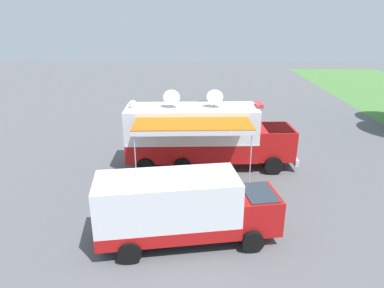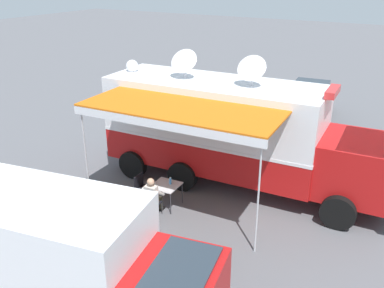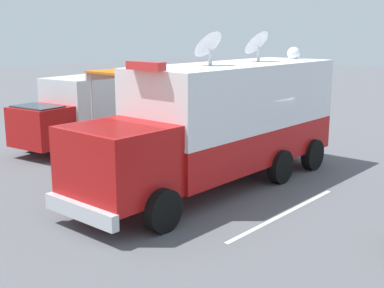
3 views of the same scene
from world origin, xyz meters
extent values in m
plane|color=#5B5B60|center=(0.00, 0.00, 0.00)|extent=(100.00, 100.00, 0.00)
cube|color=silver|center=(-2.81, 1.51, 0.00)|extent=(0.36, 4.80, 0.01)
cube|color=#B71414|center=(0.00, 0.00, 1.15)|extent=(2.85, 7.31, 1.10)
cube|color=white|center=(0.00, 0.00, 2.55)|extent=(2.85, 7.31, 1.70)
cube|color=white|center=(0.00, 0.00, 1.70)|extent=(2.87, 7.34, 0.10)
cube|color=#B71414|center=(-0.23, 4.64, 1.45)|extent=(2.40, 2.21, 1.70)
cube|color=#28333D|center=(-0.24, 4.84, 1.95)|extent=(2.22, 1.57, 0.70)
cylinder|color=black|center=(-1.47, 4.38, 0.50)|extent=(0.35, 1.01, 1.00)
cylinder|color=black|center=(1.03, 4.51, 0.50)|extent=(0.35, 1.01, 1.00)
cylinder|color=black|center=(-1.22, -0.60, 0.50)|extent=(0.35, 1.01, 1.00)
cylinder|color=black|center=(1.28, -0.48, 0.50)|extent=(0.35, 1.01, 1.00)
cylinder|color=black|center=(-1.12, -2.58, 0.50)|extent=(0.35, 1.01, 1.00)
cylinder|color=black|center=(1.37, -2.46, 0.50)|extent=(0.35, 1.01, 1.00)
cube|color=white|center=(0.00, 0.00, 3.45)|extent=(2.85, 7.31, 0.10)
cube|color=red|center=(-0.18, 3.70, 3.62)|extent=(1.11, 0.33, 0.20)
cylinder|color=silver|center=(0.05, -1.08, 3.73)|extent=(0.10, 0.10, 0.45)
cone|color=silver|center=(0.20, -1.07, 4.13)|extent=(0.76, 0.93, 0.81)
cylinder|color=silver|center=(-0.06, 1.26, 3.73)|extent=(0.10, 0.10, 0.45)
cone|color=silver|center=(0.09, 1.27, 4.13)|extent=(0.76, 0.93, 0.81)
sphere|color=white|center=(0.16, -3.20, 3.68)|extent=(0.44, 0.44, 0.44)
cube|color=orange|center=(2.35, 0.12, 3.25)|extent=(2.48, 5.86, 0.06)
cube|color=white|center=(3.41, 0.17, 3.11)|extent=(0.36, 5.76, 0.24)
cylinder|color=silver|center=(3.21, 2.89, 1.63)|extent=(0.05, 0.05, 3.25)
cylinder|color=silver|center=(3.48, -2.56, 1.63)|extent=(0.05, 0.05, 3.25)
cube|color=silver|center=(2.43, -0.38, 0.71)|extent=(0.84, 0.84, 0.03)
cylinder|color=#333338|center=(2.04, -0.03, 0.35)|extent=(0.03, 0.03, 0.70)
cylinder|color=#333338|center=(2.78, 0.01, 0.35)|extent=(0.03, 0.03, 0.70)
cylinder|color=#333338|center=(2.08, -0.77, 0.35)|extent=(0.03, 0.03, 0.70)
cylinder|color=#333338|center=(2.81, -0.73, 0.35)|extent=(0.03, 0.03, 0.70)
cylinder|color=#4C99D8|center=(2.30, -0.30, 0.83)|extent=(0.07, 0.07, 0.20)
cylinder|color=white|center=(2.30, -0.30, 0.94)|extent=(0.04, 0.04, 0.02)
cube|color=black|center=(3.13, -0.44, 0.42)|extent=(0.50, 0.50, 0.04)
cube|color=black|center=(3.35, -0.43, 0.65)|extent=(0.06, 0.48, 0.44)
cylinder|color=#333338|center=(2.92, -0.67, 0.21)|extent=(0.02, 0.02, 0.42)
cylinder|color=#333338|center=(2.90, -0.23, 0.21)|extent=(0.02, 0.02, 0.42)
cylinder|color=#333338|center=(3.36, -0.65, 0.21)|extent=(0.02, 0.02, 0.42)
cylinder|color=#333338|center=(3.34, -0.21, 0.21)|extent=(0.02, 0.02, 0.42)
cube|color=black|center=(2.51, -1.13, 0.42)|extent=(0.50, 0.50, 0.04)
cube|color=black|center=(2.52, -1.35, 0.65)|extent=(0.48, 0.06, 0.44)
cylinder|color=#333338|center=(2.28, -0.92, 0.21)|extent=(0.02, 0.02, 0.42)
cylinder|color=#333338|center=(2.72, -0.90, 0.21)|extent=(0.02, 0.02, 0.42)
cylinder|color=#333338|center=(2.30, -1.36, 0.21)|extent=(0.02, 0.02, 0.42)
cylinder|color=#333338|center=(2.74, -1.34, 0.21)|extent=(0.02, 0.02, 0.42)
cube|color=silver|center=(3.13, -0.44, 0.72)|extent=(0.26, 0.37, 0.56)
sphere|color=tan|center=(3.13, -0.44, 1.14)|extent=(0.22, 0.22, 0.22)
cylinder|color=silver|center=(3.02, -0.68, 0.76)|extent=(0.43, 0.11, 0.34)
cylinder|color=silver|center=(3.00, -0.22, 0.76)|extent=(0.43, 0.11, 0.34)
cylinder|color=#383323|center=(2.95, -0.55, 0.44)|extent=(0.39, 0.15, 0.13)
cylinder|color=#383323|center=(2.77, -0.56, 0.21)|extent=(0.11, 0.11, 0.42)
cube|color=black|center=(2.71, -0.56, 0.04)|extent=(0.24, 0.11, 0.07)
cylinder|color=#383323|center=(2.94, -0.35, 0.44)|extent=(0.39, 0.15, 0.13)
cylinder|color=#383323|center=(2.76, -0.36, 0.21)|extent=(0.11, 0.11, 0.42)
cube|color=black|center=(2.70, -0.36, 0.04)|extent=(0.24, 0.11, 0.07)
cylinder|color=#235B33|center=(4.11, -2.00, 0.42)|extent=(0.56, 0.56, 0.85)
cylinder|color=black|center=(4.11, -2.00, 0.88)|extent=(0.57, 0.57, 0.06)
cube|color=white|center=(7.27, -0.70, 1.60)|extent=(2.94, 5.48, 2.20)
cube|color=#B71414|center=(7.27, -0.70, 0.75)|extent=(2.96, 5.50, 0.50)
cube|color=#28333D|center=(6.68, 2.75, 1.57)|extent=(1.84, 1.36, 0.60)
cylinder|color=black|center=(5.73, 2.08, 0.42)|extent=(0.40, 0.87, 0.84)
cylinder|color=black|center=(6.47, -2.29, 0.42)|extent=(0.40, 0.87, 0.84)
cube|color=#2D2D33|center=(-7.93, 1.16, 0.70)|extent=(4.35, 2.18, 0.76)
cube|color=#28333D|center=(-8.08, 1.14, 1.42)|extent=(2.24, 1.79, 0.68)
cylinder|color=black|center=(-6.72, 2.17, 0.32)|extent=(0.66, 0.28, 0.64)
cylinder|color=black|center=(-6.55, 0.38, 0.32)|extent=(0.66, 0.28, 0.64)
cylinder|color=black|center=(-9.31, 1.93, 0.32)|extent=(0.66, 0.28, 0.64)
cylinder|color=black|center=(-9.14, 0.14, 0.32)|extent=(0.66, 0.28, 0.64)
camera|label=1|loc=(18.54, 0.48, 8.14)|focal=32.55mm
camera|label=2|loc=(11.90, 5.96, 6.87)|focal=39.16mm
camera|label=3|loc=(-9.42, 11.72, 4.45)|focal=47.67mm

